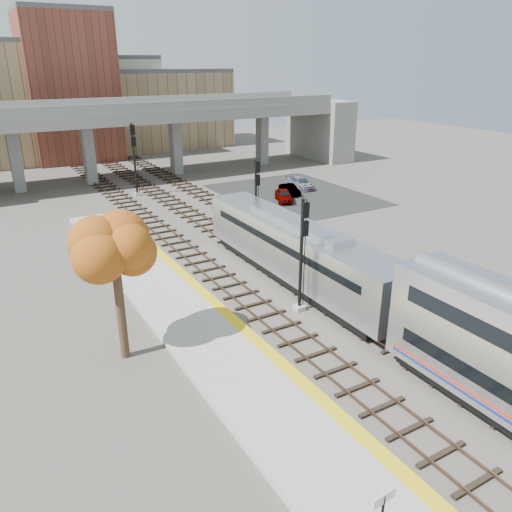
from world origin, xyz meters
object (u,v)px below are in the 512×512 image
signal_mast_far (134,159)px  tree (114,252)px  locomotive (296,250)px  signal_mast_mid (256,202)px  signal_mast_near (302,258)px  car_c (300,183)px  car_b (290,190)px  car_a (284,195)px

signal_mast_far → tree: bearing=-108.6°
locomotive → signal_mast_mid: (2.00, 8.64, 0.94)m
signal_mast_near → car_c: signal_mast_near is taller
locomotive → signal_mast_mid: size_ratio=2.87×
signal_mast_near → signal_mast_far: size_ratio=0.88×
tree → signal_mast_mid: bearing=39.4°
signal_mast_mid → car_c: 18.49m
signal_mast_far → car_b: (14.65, -8.14, -3.37)m
signal_mast_mid → tree: size_ratio=0.87×
tree → car_a: bearing=42.1°
signal_mast_near → car_b: size_ratio=1.99×
car_b → car_a: bearing=-127.8°
locomotive → signal_mast_far: signal_mast_far is taller
car_a → car_c: size_ratio=0.89×
signal_mast_far → car_c: (17.34, -6.34, -3.32)m
signal_mast_far → car_a: (12.50, -10.25, -3.29)m
signal_mast_near → tree: 10.68m
car_c → car_b: bearing=-144.5°
car_a → locomotive: bearing=-97.8°
locomotive → tree: (-12.53, -3.30, 3.37)m
signal_mast_mid → signal_mast_far: bearing=102.2°
signal_mast_near → car_b: (14.65, 23.12, -2.75)m
tree → car_c: 37.43m
car_c → signal_mast_mid: bearing=-134.6°
locomotive → car_b: size_ratio=5.56×
locomotive → signal_mast_near: size_ratio=2.78×
car_a → car_c: bearing=62.0°
signal_mast_far → car_a: 16.49m
signal_mast_mid → signal_mast_far: size_ratio=0.86×
signal_mast_near → signal_mast_far: (0.00, 31.26, 0.62)m
locomotive → car_a: 20.32m
signal_mast_near → signal_mast_far: signal_mast_far is taller
car_b → car_c: 3.24m
car_a → car_b: 3.01m
signal_mast_near → signal_mast_far: 31.27m
locomotive → car_a: bearing=59.1°
signal_mast_near → tree: (-10.43, 0.33, 2.29)m
locomotive → signal_mast_far: 27.76m
signal_mast_near → tree: tree is taller
tree → car_b: bearing=42.3°
car_b → signal_mast_far: bearing=158.7°
car_b → signal_mast_mid: bearing=-126.4°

